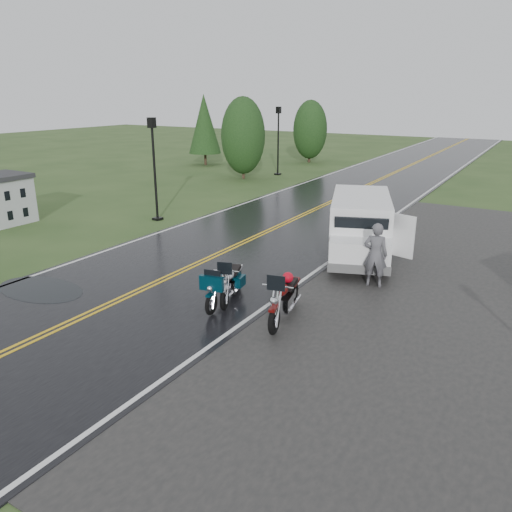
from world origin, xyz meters
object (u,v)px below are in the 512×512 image
at_px(motorcycle_red, 274,309).
at_px(person_at_van, 375,256).
at_px(lamp_post_near_left, 155,170).
at_px(van_white, 334,240).
at_px(lamp_post_far_left, 278,141).
at_px(motorcycle_teal, 211,295).
at_px(motorcycle_silver, 224,289).

bearing_deg(motorcycle_red, person_at_van, 64.78).
relative_size(motorcycle_red, lamp_post_near_left, 0.53).
relative_size(van_white, lamp_post_far_left, 1.17).
distance_m(motorcycle_red, lamp_post_near_left, 12.76).
bearing_deg(motorcycle_teal, van_white, 64.44).
bearing_deg(motorcycle_silver, van_white, 53.68).
height_order(lamp_post_near_left, lamp_post_far_left, lamp_post_far_left).
distance_m(motorcycle_silver, lamp_post_near_left, 10.99).
height_order(motorcycle_red, person_at_van, person_at_van).
bearing_deg(lamp_post_near_left, lamp_post_far_left, 96.10).
distance_m(motorcycle_red, van_white, 5.06).
relative_size(motorcycle_silver, lamp_post_near_left, 0.47).
height_order(motorcycle_silver, van_white, van_white).
relative_size(motorcycle_red, motorcycle_silver, 1.11).
xyz_separation_m(lamp_post_near_left, lamp_post_far_left, (-1.56, 14.62, 0.06)).
height_order(van_white, lamp_post_far_left, lamp_post_far_left).
distance_m(van_white, lamp_post_far_left, 20.46).
height_order(person_at_van, lamp_post_far_left, lamp_post_far_left).
bearing_deg(person_at_van, motorcycle_red, 66.25).
bearing_deg(van_white, person_at_van, -40.26).
height_order(motorcycle_red, lamp_post_near_left, lamp_post_near_left).
relative_size(van_white, lamp_post_near_left, 1.19).
bearing_deg(person_at_van, lamp_post_far_left, -64.82).
distance_m(person_at_van, lamp_post_far_left, 21.85).
bearing_deg(motorcycle_teal, lamp_post_far_left, 104.47).
xyz_separation_m(person_at_van, lamp_post_far_left, (-12.81, 17.64, 1.40)).
height_order(motorcycle_silver, lamp_post_near_left, lamp_post_near_left).
xyz_separation_m(motorcycle_red, person_at_van, (1.02, 4.42, 0.26)).
bearing_deg(lamp_post_far_left, motorcycle_teal, -65.81).
bearing_deg(lamp_post_far_left, motorcycle_silver, -65.11).
bearing_deg(lamp_post_near_left, motorcycle_silver, -39.27).
bearing_deg(person_at_van, motorcycle_silver, 42.75).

